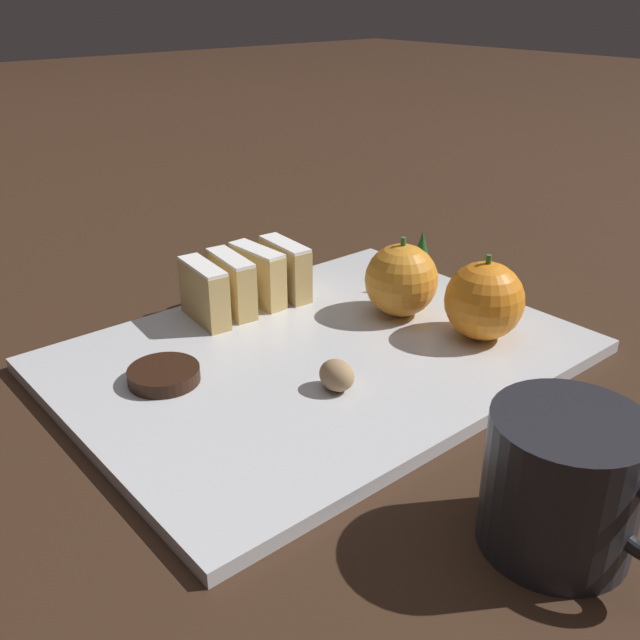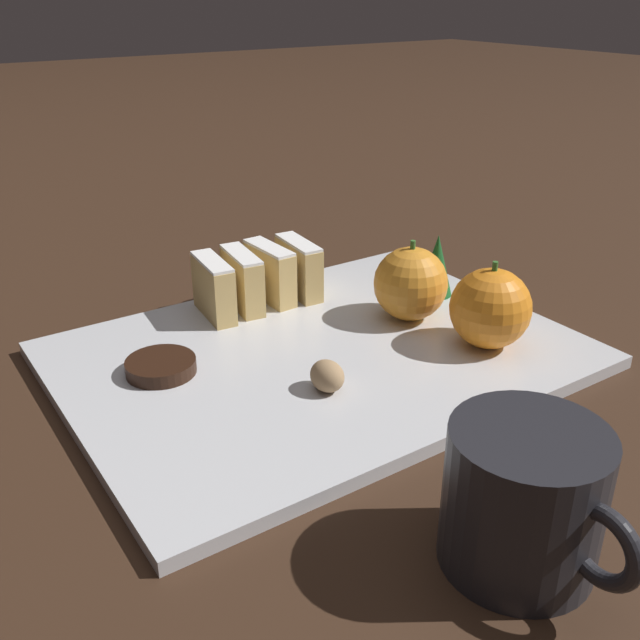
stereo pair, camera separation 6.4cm
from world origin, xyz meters
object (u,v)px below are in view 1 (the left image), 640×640
(orange_near, at_px, (484,301))
(walnut, at_px, (337,375))
(orange_far, at_px, (401,280))
(coffee_mug, at_px, (564,484))
(chocolate_cookie, at_px, (164,375))

(orange_near, relative_size, walnut, 2.56)
(orange_far, height_order, walnut, orange_far)
(orange_near, xyz_separation_m, coffee_mug, (0.20, -0.18, -0.00))
(walnut, bearing_deg, orange_near, 84.71)
(orange_near, distance_m, walnut, 0.17)
(orange_near, bearing_deg, chocolate_cookie, -113.69)
(orange_near, relative_size, coffee_mug, 0.66)
(walnut, bearing_deg, chocolate_cookie, -135.26)
(orange_far, xyz_separation_m, chocolate_cookie, (-0.03, -0.25, -0.03))
(orange_near, relative_size, orange_far, 1.01)
(orange_near, xyz_separation_m, chocolate_cookie, (-0.12, -0.27, -0.03))
(orange_far, bearing_deg, walnut, -64.48)
(coffee_mug, bearing_deg, walnut, 178.34)
(walnut, bearing_deg, orange_far, 115.52)
(walnut, xyz_separation_m, coffee_mug, (0.21, -0.01, 0.02))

